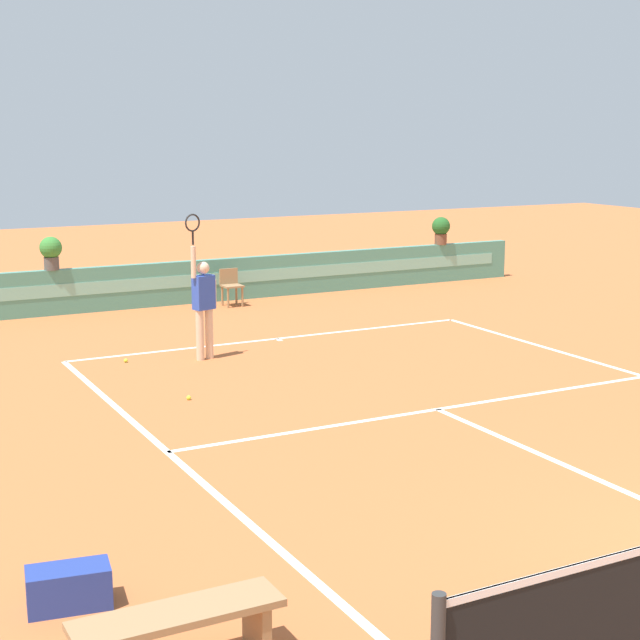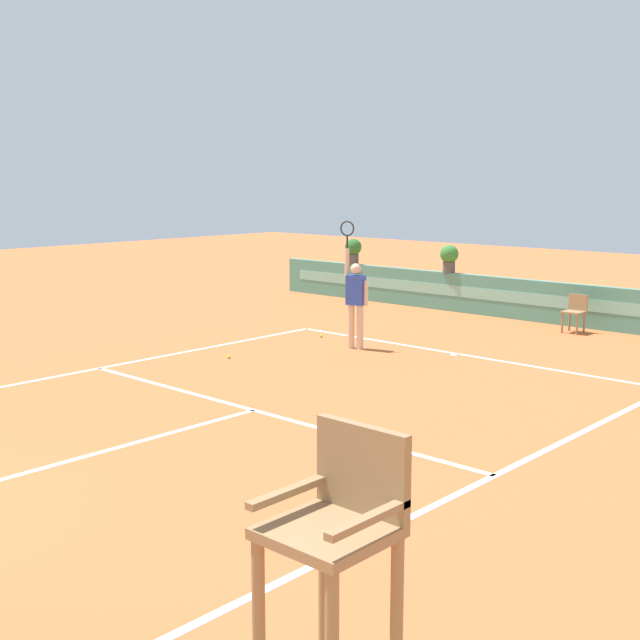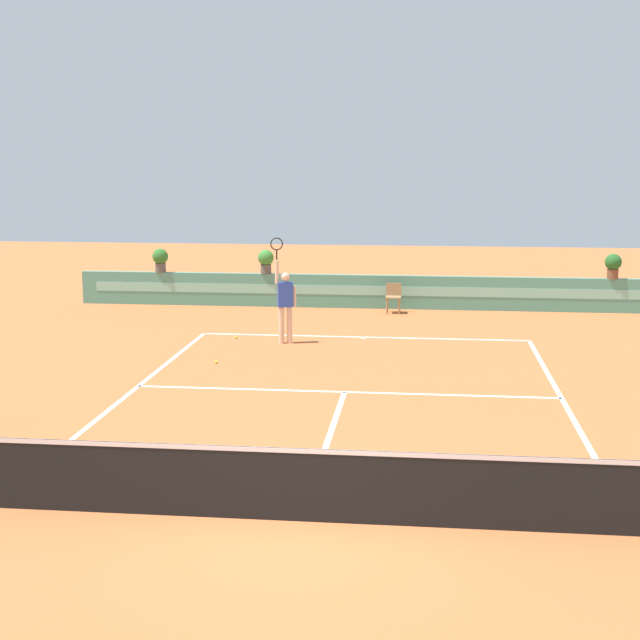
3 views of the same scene
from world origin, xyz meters
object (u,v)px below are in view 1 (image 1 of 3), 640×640
Objects in this scene: potted_plant_far_right at (441,229)px; potted_plant_left at (51,251)px; ball_kid_chair at (231,285)px; bench_courtside at (178,627)px; tennis_ball_mid_court at (126,361)px; tennis_ball_near_baseline at (189,398)px; tennis_player at (204,301)px; gear_bag at (69,587)px.

potted_plant_far_right is 10.19m from potted_plant_left.
potted_plant_far_right is at bearing 6.62° from ball_kid_chair.
tennis_ball_mid_court is at bearing 75.51° from bench_courtside.
ball_kid_chair is 12.50× the size of tennis_ball_mid_court.
tennis_ball_near_baseline is at bearing -141.85° from potted_plant_far_right.
tennis_ball_mid_court is 5.22m from potted_plant_left.
tennis_player is 5.64m from potted_plant_left.
potted_plant_left reaches higher than bench_courtside.
tennis_ball_mid_court is at bearing 162.82° from tennis_player.
potted_plant_far_right reaches higher than bench_courtside.
bench_courtside is 2.21× the size of potted_plant_far_right.
ball_kid_chair is at bearing 61.89° from gear_bag.
gear_bag is 0.27× the size of tennis_player.
bench_courtside reaches higher than tennis_ball_mid_court.
gear_bag is at bearing -118.11° from ball_kid_chair.
tennis_player is 38.01× the size of tennis_ball_mid_court.
ball_kid_chair is 0.53× the size of bench_courtside.
tennis_ball_mid_court is (-1.31, 0.41, -1.02)m from tennis_player.
tennis_ball_near_baseline is 0.09× the size of potted_plant_left.
gear_bag is 13.86m from potted_plant_left.
ball_kid_chair reaches higher than tennis_ball_mid_court.
gear_bag is 0.97× the size of potted_plant_far_right.
tennis_player is at bearing -117.69° from ball_kid_chair.
tennis_player reaches higher than ball_kid_chair.
tennis_player reaches higher than bench_courtside.
tennis_player is at bearing 63.63° from tennis_ball_near_baseline.
gear_bag is 8.98m from tennis_ball_mid_court.
gear_bag is 18.86m from potted_plant_far_right.
ball_kid_chair is 12.50× the size of tennis_ball_near_baseline.
tennis_player is at bearing 61.64° from gear_bag.
ball_kid_chair is at bearing -10.67° from potted_plant_left.
tennis_ball_near_baseline is at bearing 60.83° from gear_bag.
potted_plant_left is (-10.19, 0.00, 0.00)m from potted_plant_far_right.
gear_bag reaches higher than tennis_ball_near_baseline.
gear_bag is 6.49m from tennis_ball_near_baseline.
tennis_ball_mid_court is 0.09× the size of potted_plant_far_right.
tennis_ball_near_baseline is at bearing 69.23° from bench_courtside.
ball_kid_chair is 15.53m from bench_courtside.
potted_plant_far_right is at bearing 49.70° from bench_courtside.
bench_courtside is 15.14m from potted_plant_left.
ball_kid_chair is at bearing 62.75° from tennis_ball_near_baseline.
ball_kid_chair is 0.33× the size of tennis_player.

